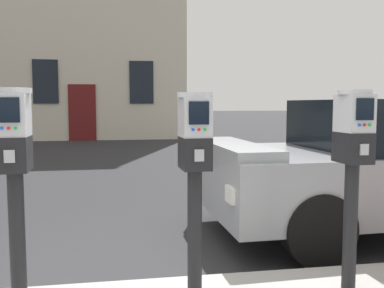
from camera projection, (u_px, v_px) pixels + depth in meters
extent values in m
cylinder|color=black|center=(18.00, 244.00, 2.51)|extent=(0.09, 0.09, 0.86)
cube|color=black|center=(14.00, 154.00, 2.46)|extent=(0.18, 0.25, 0.20)
cube|color=#A5A8AD|center=(9.00, 156.00, 2.33)|extent=(0.06, 0.01, 0.07)
cube|color=#B7BABF|center=(13.00, 115.00, 2.44)|extent=(0.18, 0.23, 0.24)
cube|color=black|center=(8.00, 110.00, 2.32)|extent=(0.12, 0.01, 0.14)
cylinder|color=blue|center=(2.00, 128.00, 2.32)|extent=(0.02, 0.01, 0.02)
cylinder|color=red|center=(9.00, 128.00, 2.32)|extent=(0.02, 0.01, 0.02)
cylinder|color=green|center=(15.00, 128.00, 2.33)|extent=(0.02, 0.01, 0.02)
cylinder|color=#B7BABF|center=(12.00, 91.00, 2.42)|extent=(0.22, 0.22, 0.03)
cylinder|color=black|center=(195.00, 236.00, 2.68)|extent=(0.09, 0.09, 0.84)
cube|color=black|center=(195.00, 153.00, 2.63)|extent=(0.18, 0.25, 0.20)
cube|color=#A5A8AD|center=(199.00, 155.00, 2.51)|extent=(0.06, 0.01, 0.07)
cube|color=#B7BABF|center=(195.00, 117.00, 2.61)|extent=(0.18, 0.23, 0.24)
cube|color=black|center=(199.00, 113.00, 2.49)|extent=(0.12, 0.01, 0.13)
cylinder|color=blue|center=(193.00, 130.00, 2.49)|extent=(0.02, 0.01, 0.02)
cylinder|color=red|center=(199.00, 130.00, 2.50)|extent=(0.02, 0.01, 0.02)
cylinder|color=green|center=(205.00, 129.00, 2.51)|extent=(0.02, 0.01, 0.02)
cylinder|color=#B7BABF|center=(195.00, 95.00, 2.60)|extent=(0.22, 0.22, 0.03)
cylinder|color=black|center=(350.00, 227.00, 2.85)|extent=(0.09, 0.09, 0.86)
cube|color=black|center=(353.00, 148.00, 2.81)|extent=(0.18, 0.25, 0.20)
cube|color=#A5A8AD|center=(364.00, 150.00, 2.68)|extent=(0.06, 0.01, 0.07)
cube|color=#B7BABF|center=(354.00, 113.00, 2.78)|extent=(0.18, 0.23, 0.24)
cube|color=black|center=(365.00, 109.00, 2.67)|extent=(0.12, 0.01, 0.14)
cylinder|color=blue|center=(360.00, 125.00, 2.67)|extent=(0.02, 0.01, 0.02)
cylinder|color=red|center=(365.00, 125.00, 2.67)|extent=(0.02, 0.01, 0.02)
cylinder|color=green|center=(370.00, 125.00, 2.68)|extent=(0.02, 0.01, 0.02)
cylinder|color=#B7BABF|center=(355.00, 92.00, 2.77)|extent=(0.22, 0.22, 0.03)
cube|color=gray|center=(233.00, 148.00, 4.30)|extent=(0.50, 1.69, 0.10)
cube|color=white|center=(230.00, 195.00, 3.62)|extent=(0.05, 0.20, 0.14)
cube|color=white|center=(196.00, 170.00, 4.94)|extent=(0.05, 0.20, 0.14)
cylinder|color=black|center=(318.00, 230.00, 3.65)|extent=(0.65, 0.24, 0.64)
cylinder|color=black|center=(252.00, 191.00, 5.25)|extent=(0.65, 0.24, 0.64)
cube|color=black|center=(45.00, 82.00, 15.82)|extent=(0.90, 0.06, 1.60)
cube|color=black|center=(142.00, 82.00, 16.41)|extent=(0.90, 0.06, 1.60)
cube|color=#591414|center=(82.00, 113.00, 16.14)|extent=(1.00, 0.07, 2.10)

